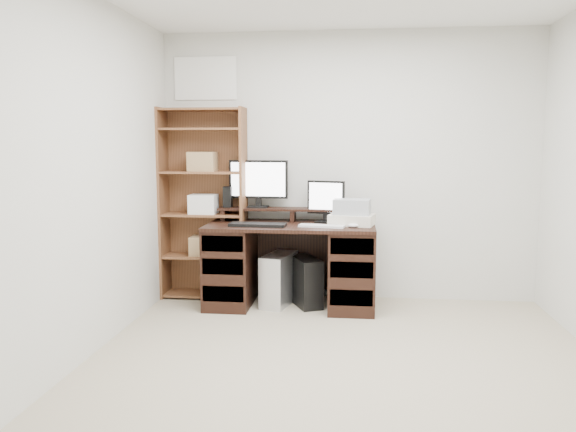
% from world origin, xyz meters
% --- Properties ---
extents(room, '(3.54, 4.04, 2.54)m').
position_xyz_m(room, '(-0.00, 0.00, 1.25)').
color(room, tan).
rests_on(room, ground).
extents(desk, '(1.50, 0.70, 0.75)m').
position_xyz_m(desk, '(-0.50, 1.64, 0.39)').
color(desk, black).
rests_on(desk, ground).
extents(riser_shelf, '(1.40, 0.22, 0.12)m').
position_xyz_m(riser_shelf, '(-0.50, 1.85, 0.84)').
color(riser_shelf, black).
rests_on(riser_shelf, desk).
extents(monitor_wide, '(0.56, 0.16, 0.44)m').
position_xyz_m(monitor_wide, '(-0.83, 1.88, 1.12)').
color(monitor_wide, black).
rests_on(monitor_wide, riser_shelf).
extents(monitor_small, '(0.34, 0.17, 0.38)m').
position_xyz_m(monitor_small, '(-0.19, 1.78, 0.96)').
color(monitor_small, black).
rests_on(monitor_small, desk).
extents(speaker, '(0.08, 0.08, 0.20)m').
position_xyz_m(speaker, '(-1.12, 1.86, 0.97)').
color(speaker, black).
rests_on(speaker, riser_shelf).
extents(keyboard_black, '(0.50, 0.19, 0.03)m').
position_xyz_m(keyboard_black, '(-0.77, 1.48, 0.76)').
color(keyboard_black, black).
rests_on(keyboard_black, desk).
extents(keyboard_white, '(0.41, 0.18, 0.02)m').
position_xyz_m(keyboard_white, '(-0.21, 1.49, 0.76)').
color(keyboard_white, silver).
rests_on(keyboard_white, desk).
extents(mouse, '(0.10, 0.07, 0.04)m').
position_xyz_m(mouse, '(0.06, 1.49, 0.77)').
color(mouse, silver).
rests_on(mouse, desk).
extents(printer, '(0.43, 0.36, 0.10)m').
position_xyz_m(printer, '(0.05, 1.65, 0.80)').
color(printer, beige).
rests_on(printer, desk).
extents(basket, '(0.34, 0.26, 0.14)m').
position_xyz_m(basket, '(0.05, 1.65, 0.91)').
color(basket, '#9DA2A8').
rests_on(basket, printer).
extents(tower_silver, '(0.31, 0.51, 0.47)m').
position_xyz_m(tower_silver, '(-0.61, 1.66, 0.23)').
color(tower_silver, silver).
rests_on(tower_silver, ground).
extents(tower_black, '(0.36, 0.48, 0.44)m').
position_xyz_m(tower_black, '(-0.37, 1.67, 0.22)').
color(tower_black, black).
rests_on(tower_black, ground).
extents(bookshelf, '(0.80, 0.30, 1.80)m').
position_xyz_m(bookshelf, '(-1.35, 1.86, 0.92)').
color(bookshelf, brown).
rests_on(bookshelf, ground).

